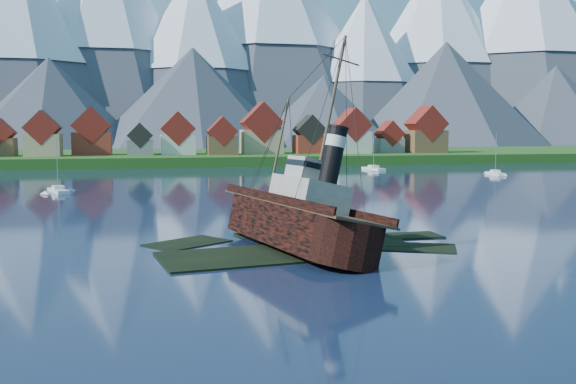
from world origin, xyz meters
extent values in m
plane|color=#16223E|center=(0.00, 0.00, 0.00)|extent=(1400.00, 1400.00, 0.00)
cube|color=black|center=(-3.00, -2.00, -0.32)|extent=(19.08, 11.42, 1.00)
cube|color=black|center=(6.00, 4.00, -0.38)|extent=(15.15, 9.76, 1.00)
cube|color=black|center=(2.00, 9.00, -0.28)|extent=(11.45, 9.06, 1.00)
cube|color=black|center=(12.00, -1.00, -0.42)|extent=(10.27, 8.34, 1.00)
cube|color=black|center=(-9.00, 6.00, -0.40)|extent=(9.42, 8.68, 1.00)
cube|color=black|center=(15.00, 5.00, -0.35)|extent=(6.00, 4.00, 1.00)
cube|color=#254714|center=(0.00, 170.00, 0.00)|extent=(600.00, 80.00, 3.20)
cube|color=#3F3D38|center=(0.00, 132.00, 0.00)|extent=(600.00, 2.50, 2.00)
cube|color=brown|center=(-56.00, 153.00, 5.75)|extent=(9.00, 8.00, 5.50)
cube|color=tan|center=(-43.00, 150.00, 6.40)|extent=(10.50, 9.00, 6.80)
cube|color=maroon|center=(-43.00, 150.00, 11.69)|extent=(10.69, 9.18, 10.69)
cube|color=maroon|center=(-29.00, 156.00, 6.60)|extent=(12.00, 8.50, 7.20)
cube|color=maroon|center=(-29.00, 156.00, 12.36)|extent=(12.22, 8.67, 12.22)
cube|color=slate|center=(-14.00, 151.00, 5.40)|extent=(8.00, 7.00, 4.80)
cube|color=black|center=(-14.00, 151.00, 9.24)|extent=(8.15, 7.14, 8.15)
cube|color=beige|center=(-2.00, 154.00, 6.20)|extent=(11.00, 9.50, 6.40)
cube|color=maroon|center=(-2.00, 154.00, 11.38)|extent=(11.20, 9.69, 11.20)
cube|color=brown|center=(12.00, 150.00, 5.90)|extent=(9.50, 8.00, 5.80)
cube|color=maroon|center=(12.00, 150.00, 10.51)|extent=(9.67, 8.16, 9.67)
cube|color=tan|center=(26.00, 155.00, 7.00)|extent=(13.50, 10.00, 8.00)
cube|color=maroon|center=(26.00, 155.00, 13.43)|extent=(13.75, 10.20, 13.75)
cube|color=maroon|center=(42.00, 152.00, 6.10)|extent=(10.00, 8.50, 6.20)
cube|color=black|center=(42.00, 152.00, 11.00)|extent=(10.18, 8.67, 10.18)
cube|color=beige|center=(56.00, 149.00, 6.75)|extent=(11.50, 9.00, 7.50)
cube|color=maroon|center=(56.00, 149.00, 12.57)|extent=(11.71, 9.18, 11.71)
cube|color=slate|center=(71.00, 153.00, 5.50)|extent=(9.00, 7.50, 5.00)
cube|color=maroon|center=(71.00, 153.00, 9.62)|extent=(9.16, 7.65, 9.16)
cube|color=brown|center=(84.00, 151.00, 6.90)|extent=(12.50, 10.00, 7.80)
cube|color=maroon|center=(84.00, 151.00, 13.05)|extent=(12.73, 10.20, 12.73)
cone|color=#2D333D|center=(-100.00, 455.00, 73.00)|extent=(180.00, 180.00, 150.00)
cone|color=white|center=(-100.00, 455.00, 103.00)|extent=(111.60, 111.60, 90.00)
cone|color=#2D333D|center=(-40.00, 495.00, 88.00)|extent=(210.00, 210.00, 180.00)
cone|color=#2D333D|center=(30.00, 470.00, 70.50)|extent=(170.00, 170.00, 145.00)
cone|color=white|center=(30.00, 470.00, 99.50)|extent=(105.40, 105.40, 87.00)
cone|color=#2D333D|center=(100.00, 515.00, 98.00)|extent=(240.00, 240.00, 200.00)
cone|color=#2D333D|center=(170.00, 460.00, 60.50)|extent=(150.00, 150.00, 125.00)
cone|color=white|center=(170.00, 460.00, 85.50)|extent=(93.00, 93.00, 75.00)
cone|color=#2D333D|center=(250.00, 490.00, 83.00)|extent=(200.00, 200.00, 170.00)
cone|color=white|center=(250.00, 490.00, 117.00)|extent=(124.00, 124.00, 102.00)
cone|color=#2D333D|center=(330.00, 475.00, 93.00)|extent=(230.00, 230.00, 190.00)
cone|color=#2D333D|center=(400.00, 505.00, 75.50)|extent=(180.00, 180.00, 155.00)
cone|color=white|center=(400.00, 505.00, 106.50)|extent=(111.60, 111.60, 93.00)
cone|color=#2D333D|center=(-70.00, 374.00, 27.00)|extent=(120.00, 120.00, 58.00)
cone|color=#2D333D|center=(20.00, 369.00, 31.00)|extent=(136.00, 136.00, 66.00)
cone|color=#2D333D|center=(110.00, 373.00, 23.00)|extent=(110.00, 110.00, 50.00)
cone|color=#2D333D|center=(200.00, 370.00, 35.50)|extent=(150.00, 150.00, 75.00)
cone|color=#2D333D|center=(290.00, 371.00, 28.00)|extent=(124.00, 124.00, 60.00)
cube|color=black|center=(0.69, 1.04, 2.08)|extent=(6.42, 18.48, 3.85)
cone|color=black|center=(0.69, 13.03, 2.08)|extent=(6.42, 6.42, 6.42)
cylinder|color=black|center=(0.69, -8.20, 2.08)|extent=(6.42, 6.42, 3.85)
cube|color=#4C3826|center=(0.69, 1.04, 4.09)|extent=(6.29, 24.39, 0.23)
cube|color=black|center=(-2.39, 1.04, 4.51)|extent=(0.18, 23.62, 0.83)
cube|color=black|center=(3.77, 1.04, 4.51)|extent=(0.18, 23.62, 0.83)
cube|color=#ADA89E|center=(0.69, -0.33, 5.47)|extent=(4.77, 7.79, 2.75)
cube|color=#ADA89E|center=(0.69, 0.58, 7.85)|extent=(3.30, 3.67, 2.02)
cylinder|color=black|center=(0.69, -3.36, 9.41)|extent=(1.74, 1.74, 5.13)
cylinder|color=silver|center=(0.69, -3.36, 10.69)|extent=(1.83, 1.83, 1.01)
cylinder|color=#473828|center=(0.69, 8.38, 9.69)|extent=(0.26, 0.26, 11.00)
cylinder|color=#473828|center=(0.69, -1.25, 14.82)|extent=(0.29, 0.29, 11.92)
cube|color=white|center=(-28.31, 62.89, 0.09)|extent=(4.73, 8.27, 1.08)
cube|color=white|center=(-28.31, 62.89, 0.94)|extent=(2.46, 2.74, 0.63)
cylinder|color=gray|center=(-28.31, 62.89, 5.30)|extent=(0.13, 0.13, 9.33)
cube|color=white|center=(71.82, 84.22, 0.09)|extent=(2.76, 8.11, 1.12)
cube|color=white|center=(71.82, 84.22, 0.98)|extent=(1.96, 2.39, 0.66)
cylinder|color=gray|center=(71.82, 84.22, 5.52)|extent=(0.13, 0.13, 9.73)
cube|color=white|center=(48.96, 108.59, 0.10)|extent=(3.66, 10.17, 1.19)
cube|color=white|center=(48.96, 108.59, 1.04)|extent=(2.50, 3.03, 0.70)
cylinder|color=gray|center=(48.96, 108.59, 5.87)|extent=(0.14, 0.14, 10.34)
camera|label=1|loc=(-13.21, -58.75, 11.66)|focal=40.00mm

